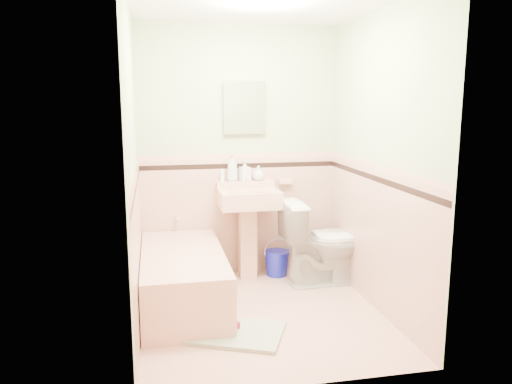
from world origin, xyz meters
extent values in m
plane|color=#E4AB95|center=(0.00, 0.00, 0.00)|extent=(2.20, 2.20, 0.00)
plane|color=white|center=(0.00, 0.00, 2.50)|extent=(2.20, 2.20, 0.00)
plane|color=beige|center=(0.00, 1.10, 1.25)|extent=(2.50, 0.00, 2.50)
plane|color=beige|center=(0.00, -1.10, 1.25)|extent=(2.50, 0.00, 2.50)
plane|color=beige|center=(-1.00, 0.00, 1.25)|extent=(0.00, 2.50, 2.50)
plane|color=beige|center=(1.00, 0.00, 1.25)|extent=(0.00, 2.50, 2.50)
plane|color=beige|center=(0.00, 1.09, 0.60)|extent=(2.00, 0.00, 2.00)
plane|color=beige|center=(0.00, -1.09, 0.60)|extent=(2.00, 0.00, 2.00)
plane|color=beige|center=(-0.99, 0.00, 0.60)|extent=(0.00, 2.20, 2.20)
plane|color=beige|center=(0.99, 0.00, 0.60)|extent=(0.00, 2.20, 2.20)
plane|color=black|center=(0.00, 1.08, 1.12)|extent=(2.00, 0.00, 2.00)
plane|color=black|center=(0.00, -1.08, 1.12)|extent=(2.00, 0.00, 2.00)
plane|color=black|center=(-0.98, 0.00, 1.12)|extent=(0.00, 2.20, 2.20)
plane|color=black|center=(0.98, 0.00, 1.12)|extent=(0.00, 2.20, 2.20)
plane|color=#E49F8C|center=(0.00, 1.08, 1.22)|extent=(2.00, 0.00, 2.00)
plane|color=#E49F8C|center=(0.00, -1.08, 1.22)|extent=(2.00, 0.00, 2.00)
plane|color=#E49F8C|center=(-0.98, 0.00, 1.22)|extent=(0.00, 2.20, 2.20)
plane|color=#E49F8C|center=(0.98, 0.00, 1.22)|extent=(0.00, 2.20, 2.20)
cube|color=#DFA68F|center=(-0.63, 0.33, 0.23)|extent=(0.70, 1.50, 0.45)
cylinder|color=silver|center=(-0.63, 1.05, 0.63)|extent=(0.04, 0.12, 0.04)
cylinder|color=silver|center=(0.05, 1.00, 0.95)|extent=(0.02, 0.02, 0.10)
cube|color=white|center=(0.05, 1.07, 1.70)|extent=(0.41, 0.04, 0.51)
cube|color=#DFA68F|center=(0.47, 1.06, 0.95)|extent=(0.13, 0.08, 0.04)
imported|color=#B2B2B2|center=(-0.08, 1.04, 1.11)|extent=(0.12, 0.12, 0.27)
imported|color=#B2B2B2|center=(0.05, 1.04, 1.08)|extent=(0.12, 0.12, 0.21)
imported|color=#B2B2B2|center=(0.19, 1.04, 1.05)|extent=(0.15, 0.15, 0.15)
cylinder|color=white|center=(-0.18, 1.04, 1.03)|extent=(0.04, 0.04, 0.12)
imported|color=white|center=(0.75, 0.61, 0.42)|extent=(0.84, 0.50, 0.84)
cube|color=#92A186|center=(-0.30, -0.31, 0.02)|extent=(0.91, 0.77, 0.03)
cube|color=#BF1E59|center=(-0.31, -0.28, 0.06)|extent=(0.15, 0.10, 0.05)
camera|label=1|loc=(-0.84, -3.88, 1.77)|focal=35.29mm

